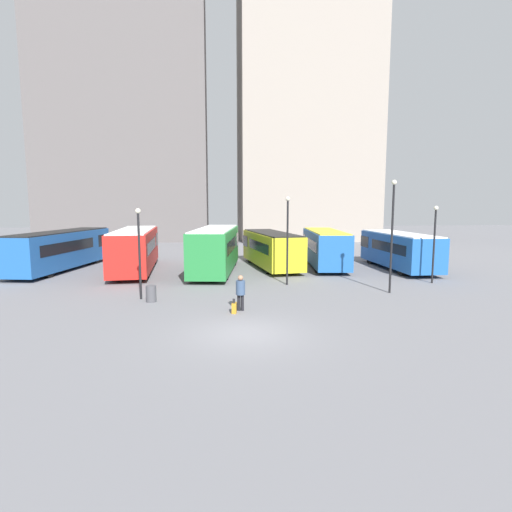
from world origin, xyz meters
The scene contains 16 objects.
ground_plane centered at (0.00, 0.00, 0.00)m, with size 160.00×160.00×0.00m, color slate.
building_block_left centered at (-13.66, 44.30, 19.52)m, with size 22.60×10.47×39.05m.
building_block_right centered at (11.91, 44.30, 20.43)m, with size 19.10×13.96×40.86m.
bus_0 centered at (-12.98, 16.98, 1.62)m, with size 4.46×11.52×2.97m.
bus_1 centered at (-7.19, 15.80, 1.71)m, with size 3.42×11.14×3.14m.
bus_2 centered at (-1.15, 14.75, 1.77)m, with size 3.89×10.72×3.26m.
bus_3 centered at (3.23, 16.60, 1.52)m, with size 3.86×9.79×2.80m.
bus_4 centered at (7.59, 16.38, 1.59)m, with size 3.36×9.33×2.93m.
bus_5 centered at (13.00, 14.76, 1.53)m, with size 2.66×9.31×2.81m.
traveler centered at (0.01, 3.40, 1.00)m, with size 0.50×0.50×1.69m.
suitcase centered at (-0.31, 2.99, 0.25)m, with size 0.26×0.39×0.70m.
lamp_post_0 centered at (-5.09, 6.25, 2.86)m, with size 0.28×0.28×4.77m.
lamp_post_1 centered at (12.58, 8.94, 2.93)m, with size 0.28×0.28×4.89m.
lamp_post_2 centered at (8.65, 6.43, 3.67)m, with size 0.28×0.28×6.31m.
lamp_post_3 centered at (3.27, 9.28, 3.23)m, with size 0.28×0.28×5.46m.
trash_bin centered at (-4.45, 5.56, 0.42)m, with size 0.52×0.52×0.85m.
Camera 1 is at (-1.06, -14.88, 4.90)m, focal length 28.00 mm.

